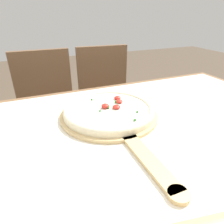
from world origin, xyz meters
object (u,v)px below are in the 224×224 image
pizza (109,110)px  chair_right (106,98)px  chair_left (48,107)px  pizza_peel (112,118)px

pizza → chair_right: size_ratio=0.38×
pizza → chair_left: (-0.17, 0.70, -0.27)m
pizza → chair_right: chair_right is taller
pizza → pizza_peel: bearing=-90.6°
pizza_peel → chair_right: 0.81m
chair_right → pizza_peel: bearing=-105.3°
pizza_peel → chair_left: 0.79m
chair_left → pizza_peel: bearing=-75.9°
pizza → chair_left: chair_left is taller
pizza_peel → chair_left: (-0.17, 0.73, -0.25)m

